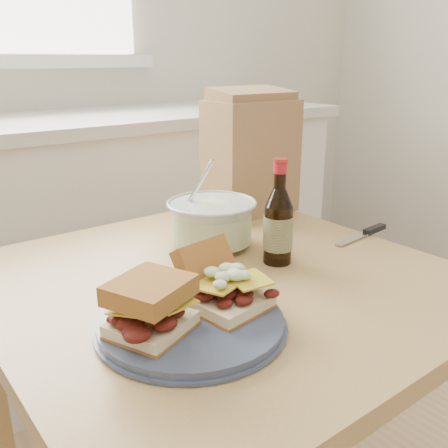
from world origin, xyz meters
TOP-DOWN VIEW (x-y plane):
  - cabinet_run at (-0.00, 1.70)m, footprint 2.50×0.64m
  - dining_table at (0.08, 0.69)m, footprint 0.87×0.87m
  - plate at (-0.08, 0.56)m, footprint 0.30×0.30m
  - sandwich_left at (-0.15, 0.56)m, footprint 0.14×0.14m
  - sandwich_right at (-0.01, 0.57)m, footprint 0.13×0.17m
  - coleslaw_bowl at (0.16, 0.83)m, footprint 0.20×0.20m
  - beer_bottle at (0.21, 0.67)m, footprint 0.06×0.06m
  - knife at (0.52, 0.66)m, footprint 0.19×0.03m
  - paper_bag at (0.41, 0.99)m, footprint 0.24×0.17m

SIDE VIEW (x-z plane):
  - cabinet_run at x=0.00m, z-range 0.00..0.94m
  - dining_table at x=0.08m, z-range 0.26..0.98m
  - knife at x=0.52m, z-range 0.72..0.73m
  - plate at x=-0.08m, z-range 0.72..0.74m
  - sandwich_right at x=-0.01m, z-range 0.73..0.82m
  - coleslaw_bowl at x=0.16m, z-range 0.67..0.88m
  - sandwich_left at x=-0.15m, z-range 0.74..0.83m
  - beer_bottle at x=0.21m, z-range 0.69..0.92m
  - paper_bag at x=0.41m, z-range 0.72..1.03m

